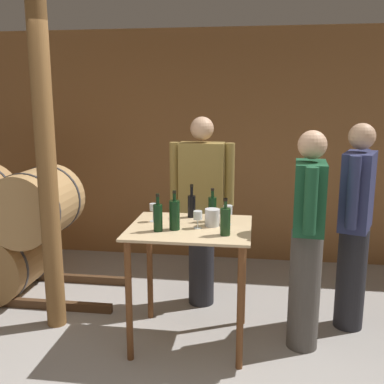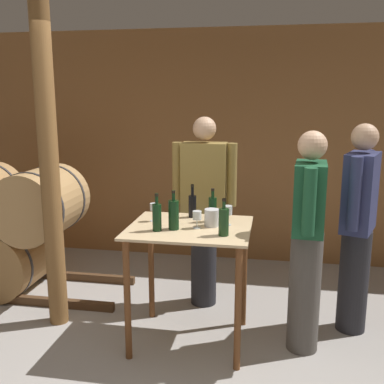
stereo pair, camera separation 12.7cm
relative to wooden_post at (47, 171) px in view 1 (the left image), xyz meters
name	(u,v)px [view 1 (the left image)]	position (x,y,z in m)	size (l,w,h in m)	color
back_wall	(217,148)	(1.22, 1.88, 0.00)	(8.40, 0.05, 2.70)	brown
tasting_table	(190,251)	(1.19, -0.10, -0.59)	(0.93, 0.79, 0.96)	#D1B284
wooden_post	(47,171)	(0.00, 0.00, 0.00)	(0.16, 0.16, 2.70)	brown
wine_bottle_far_left	(158,217)	(0.97, -0.26, -0.28)	(0.07, 0.07, 0.28)	black
wine_bottle_left	(175,214)	(1.08, -0.20, -0.27)	(0.08, 0.08, 0.30)	black
wine_bottle_center	(192,205)	(1.16, 0.17, -0.29)	(0.06, 0.06, 0.28)	black
wine_bottle_right	(212,208)	(1.34, 0.07, -0.28)	(0.07, 0.07, 0.27)	black
wine_bottle_far_right	(225,221)	(1.47, -0.29, -0.29)	(0.07, 0.07, 0.27)	#193819
wine_glass_near_left	(153,208)	(0.88, -0.01, -0.28)	(0.06, 0.06, 0.15)	silver
wine_glass_near_center	(198,216)	(1.25, -0.14, -0.30)	(0.07, 0.07, 0.13)	silver
wine_glass_near_right	(228,211)	(1.47, -0.01, -0.28)	(0.07, 0.07, 0.15)	silver
ice_bucket	(212,217)	(1.35, -0.06, -0.32)	(0.11, 0.11, 0.13)	silver
person_host	(307,237)	(2.07, -0.07, -0.45)	(0.25, 0.59, 1.70)	#4C4742
person_visitor_with_scarf	(202,208)	(1.19, 0.59, -0.41)	(0.59, 0.24, 1.76)	#232328
person_visitor_bearded	(355,223)	(2.50, 0.31, -0.43)	(0.34, 0.56, 1.73)	#232328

